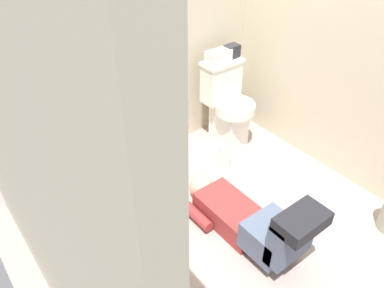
{
  "coord_description": "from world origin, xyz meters",
  "views": [
    {
      "loc": [
        -1.33,
        -1.34,
        2.06
      ],
      "look_at": [
        0.02,
        0.41,
        0.45
      ],
      "focal_mm": 35.6,
      "sensor_mm": 36.0,
      "label": 1
    }
  ],
  "objects_px": {
    "toilet": "(227,104)",
    "bottle_white": "(54,100)",
    "toiletry_bag": "(232,51)",
    "bottle_clear": "(77,95)",
    "faucet": "(69,99)",
    "bottle_amber": "(90,95)",
    "person_plumber": "(250,220)",
    "bottle_blue": "(64,102)",
    "paper_towel_roll": "(224,157)",
    "vanity_cabinet": "(91,166)",
    "soap_dispenser": "(40,108)",
    "tissue_box": "(218,56)"
  },
  "relations": [
    {
      "from": "toilet",
      "to": "person_plumber",
      "type": "relative_size",
      "value": 0.7
    },
    {
      "from": "tissue_box",
      "to": "bottle_clear",
      "type": "relative_size",
      "value": 1.28
    },
    {
      "from": "bottle_white",
      "to": "person_plumber",
      "type": "bearing_deg",
      "value": -51.94
    },
    {
      "from": "bottle_blue",
      "to": "bottle_amber",
      "type": "distance_m",
      "value": 0.16
    },
    {
      "from": "soap_dispenser",
      "to": "toilet",
      "type": "bearing_deg",
      "value": -0.49
    },
    {
      "from": "vanity_cabinet",
      "to": "bottle_amber",
      "type": "relative_size",
      "value": 5.37
    },
    {
      "from": "toilet",
      "to": "bottle_white",
      "type": "xyz_separation_m",
      "value": [
        -1.45,
        0.02,
        0.54
      ]
    },
    {
      "from": "bottle_white",
      "to": "vanity_cabinet",
      "type": "bearing_deg",
      "value": -52.52
    },
    {
      "from": "faucet",
      "to": "person_plumber",
      "type": "xyz_separation_m",
      "value": [
        0.69,
        -1.02,
        -0.69
      ]
    },
    {
      "from": "faucet",
      "to": "bottle_blue",
      "type": "relative_size",
      "value": 0.97
    },
    {
      "from": "toilet",
      "to": "toiletry_bag",
      "type": "distance_m",
      "value": 0.46
    },
    {
      "from": "bottle_blue",
      "to": "paper_towel_roll",
      "type": "distance_m",
      "value": 1.37
    },
    {
      "from": "faucet",
      "to": "bottle_amber",
      "type": "relative_size",
      "value": 0.66
    },
    {
      "from": "toilet",
      "to": "paper_towel_roll",
      "type": "bearing_deg",
      "value": -133.2
    },
    {
      "from": "faucet",
      "to": "person_plumber",
      "type": "bearing_deg",
      "value": -55.94
    },
    {
      "from": "soap_dispenser",
      "to": "paper_towel_roll",
      "type": "height_order",
      "value": "soap_dispenser"
    },
    {
      "from": "soap_dispenser",
      "to": "vanity_cabinet",
      "type": "bearing_deg",
      "value": -33.1
    },
    {
      "from": "vanity_cabinet",
      "to": "paper_towel_roll",
      "type": "height_order",
      "value": "vanity_cabinet"
    },
    {
      "from": "bottle_white",
      "to": "bottle_amber",
      "type": "distance_m",
      "value": 0.22
    },
    {
      "from": "bottle_white",
      "to": "bottle_amber",
      "type": "bearing_deg",
      "value": -13.77
    },
    {
      "from": "bottle_amber",
      "to": "toilet",
      "type": "bearing_deg",
      "value": 1.64
    },
    {
      "from": "tissue_box",
      "to": "bottle_blue",
      "type": "relative_size",
      "value": 2.13
    },
    {
      "from": "soap_dispenser",
      "to": "bottle_blue",
      "type": "height_order",
      "value": "soap_dispenser"
    },
    {
      "from": "tissue_box",
      "to": "paper_towel_roll",
      "type": "height_order",
      "value": "tissue_box"
    },
    {
      "from": "vanity_cabinet",
      "to": "bottle_amber",
      "type": "bearing_deg",
      "value": 34.72
    },
    {
      "from": "bottle_amber",
      "to": "person_plumber",
      "type": "bearing_deg",
      "value": -58.87
    },
    {
      "from": "bottle_blue",
      "to": "toiletry_bag",
      "type": "bearing_deg",
      "value": 2.97
    },
    {
      "from": "bottle_white",
      "to": "paper_towel_roll",
      "type": "distance_m",
      "value": 1.44
    },
    {
      "from": "toilet",
      "to": "soap_dispenser",
      "type": "relative_size",
      "value": 4.52
    },
    {
      "from": "bottle_amber",
      "to": "soap_dispenser",
      "type": "bearing_deg",
      "value": 170.91
    },
    {
      "from": "toiletry_bag",
      "to": "bottle_clear",
      "type": "xyz_separation_m",
      "value": [
        -1.42,
        -0.1,
        0.1
      ]
    },
    {
      "from": "toiletry_bag",
      "to": "bottle_clear",
      "type": "height_order",
      "value": "bottle_clear"
    },
    {
      "from": "bottle_white",
      "to": "bottle_clear",
      "type": "height_order",
      "value": "bottle_white"
    },
    {
      "from": "bottle_clear",
      "to": "bottle_amber",
      "type": "height_order",
      "value": "bottle_clear"
    },
    {
      "from": "faucet",
      "to": "soap_dispenser",
      "type": "bearing_deg",
      "value": -173.99
    },
    {
      "from": "toilet",
      "to": "soap_dispenser",
      "type": "bearing_deg",
      "value": 179.51
    },
    {
      "from": "soap_dispenser",
      "to": "bottle_blue",
      "type": "distance_m",
      "value": 0.15
    },
    {
      "from": "vanity_cabinet",
      "to": "bottle_blue",
      "type": "height_order",
      "value": "bottle_blue"
    },
    {
      "from": "toilet",
      "to": "bottle_blue",
      "type": "height_order",
      "value": "bottle_blue"
    },
    {
      "from": "toilet",
      "to": "person_plumber",
      "type": "bearing_deg",
      "value": -124.16
    },
    {
      "from": "tissue_box",
      "to": "bottle_white",
      "type": "height_order",
      "value": "bottle_white"
    },
    {
      "from": "vanity_cabinet",
      "to": "paper_towel_roll",
      "type": "xyz_separation_m",
      "value": [
        1.05,
        -0.21,
        -0.3
      ]
    },
    {
      "from": "bottle_blue",
      "to": "bottle_amber",
      "type": "bearing_deg",
      "value": -17.84
    },
    {
      "from": "soap_dispenser",
      "to": "bottle_white",
      "type": "distance_m",
      "value": 0.1
    },
    {
      "from": "bottle_blue",
      "to": "bottle_clear",
      "type": "distance_m",
      "value": 0.09
    },
    {
      "from": "faucet",
      "to": "bottle_clear",
      "type": "relative_size",
      "value": 0.58
    },
    {
      "from": "faucet",
      "to": "person_plumber",
      "type": "distance_m",
      "value": 1.41
    },
    {
      "from": "toiletry_bag",
      "to": "bottle_white",
      "type": "bearing_deg",
      "value": -177.25
    },
    {
      "from": "person_plumber",
      "to": "bottle_amber",
      "type": "relative_size",
      "value": 6.98
    },
    {
      "from": "faucet",
      "to": "toiletry_bag",
      "type": "xyz_separation_m",
      "value": [
        1.46,
        0.06,
        -0.06
      ]
    }
  ]
}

